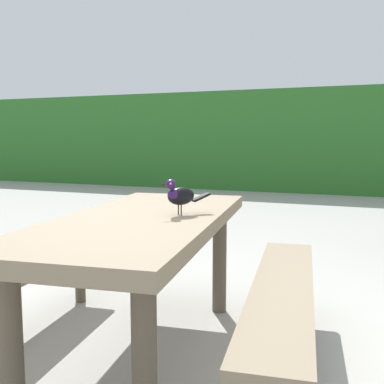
# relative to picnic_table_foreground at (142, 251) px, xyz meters

# --- Properties ---
(ground_plane) EXTENTS (60.00, 60.00, 0.00)m
(ground_plane) POSITION_rel_picnic_table_foreground_xyz_m (0.00, -0.11, -0.56)
(ground_plane) COLOR #A3A099
(hedge_wall) EXTENTS (28.00, 1.52, 2.15)m
(hedge_wall) POSITION_rel_picnic_table_foreground_xyz_m (0.00, 8.17, 0.52)
(hedge_wall) COLOR #2D6B28
(hedge_wall) RESTS_ON ground
(picnic_table_foreground) EXTENTS (1.88, 1.91, 0.74)m
(picnic_table_foreground) POSITION_rel_picnic_table_foreground_xyz_m (0.00, 0.00, 0.00)
(picnic_table_foreground) COLOR #84725B
(picnic_table_foreground) RESTS_ON ground
(bird_grackle) EXTENTS (0.19, 0.25, 0.18)m
(bird_grackle) POSITION_rel_picnic_table_foreground_xyz_m (0.17, 0.08, 0.29)
(bird_grackle) COLOR black
(bird_grackle) RESTS_ON picnic_table_foreground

